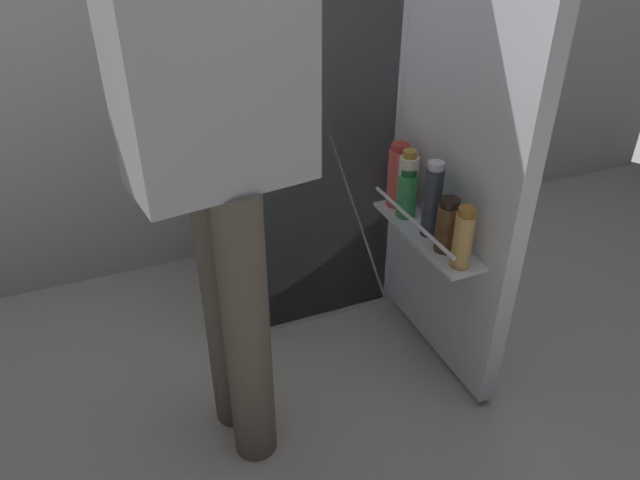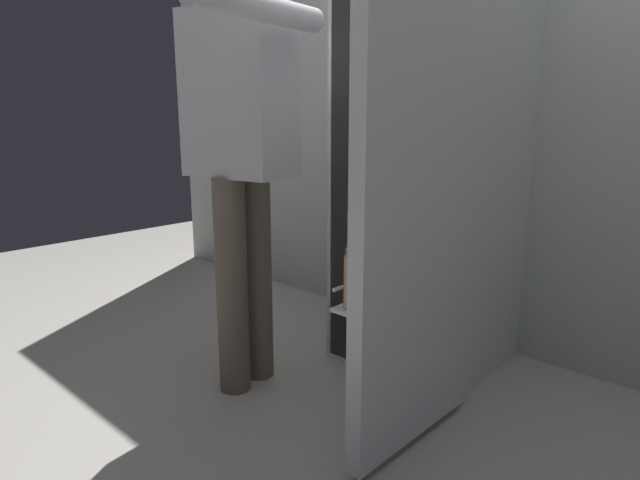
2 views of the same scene
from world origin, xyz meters
TOP-DOWN VIEW (x-y plane):
  - ground_plane at (0.00, 0.00)m, footprint 6.82×6.82m
  - refrigerator at (0.03, 0.49)m, footprint 0.67×1.19m
  - person at (-0.37, -0.14)m, footprint 0.60×0.67m

SIDE VIEW (x-z plane):
  - ground_plane at x=0.00m, z-range 0.00..0.00m
  - refrigerator at x=0.03m, z-range 0.00..1.78m
  - person at x=-0.37m, z-range 0.16..1.83m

